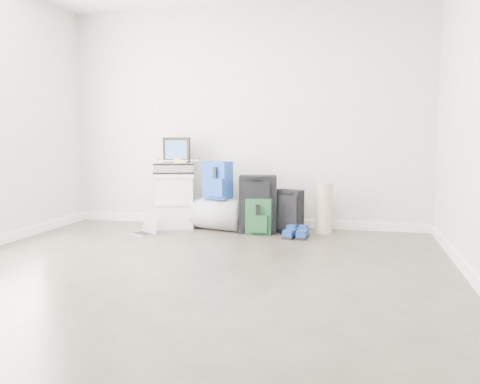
% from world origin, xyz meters
% --- Properties ---
extents(ground, '(5.00, 5.00, 0.00)m').
position_xyz_m(ground, '(0.00, 0.00, 0.00)').
color(ground, '#362E27').
rests_on(ground, ground).
extents(room_envelope, '(4.52, 5.02, 2.71)m').
position_xyz_m(room_envelope, '(0.00, 0.02, 1.72)').
color(room_envelope, silver).
rests_on(room_envelope, ground).
extents(boxes_stack, '(0.57, 0.52, 0.67)m').
position_xyz_m(boxes_stack, '(-0.82, 2.18, 0.34)').
color(boxes_stack, silver).
rests_on(boxes_stack, ground).
extents(briefcase, '(0.56, 0.48, 0.14)m').
position_xyz_m(briefcase, '(-0.82, 2.18, 0.74)').
color(briefcase, '#B2B2B7').
rests_on(briefcase, boxes_stack).
extents(painting, '(0.39, 0.14, 0.30)m').
position_xyz_m(painting, '(-0.82, 2.28, 0.96)').
color(painting, black).
rests_on(painting, briefcase).
extents(drone, '(0.45, 0.45, 0.05)m').
position_xyz_m(drone, '(-0.74, 2.16, 0.83)').
color(drone, gold).
rests_on(drone, briefcase).
extents(duffel_bag, '(0.70, 0.53, 0.38)m').
position_xyz_m(duffel_bag, '(-0.25, 2.15, 0.19)').
color(duffel_bag, gray).
rests_on(duffel_bag, ground).
extents(blue_backpack, '(0.37, 0.32, 0.45)m').
position_xyz_m(blue_backpack, '(-0.25, 2.12, 0.60)').
color(blue_backpack, '#1840A0').
rests_on(blue_backpack, duffel_bag).
extents(large_suitcase, '(0.47, 0.34, 0.67)m').
position_xyz_m(large_suitcase, '(0.24, 2.08, 0.34)').
color(large_suitcase, black).
rests_on(large_suitcase, ground).
extents(green_backpack, '(0.30, 0.22, 0.42)m').
position_xyz_m(green_backpack, '(0.28, 1.98, 0.20)').
color(green_backpack, '#12341A').
rests_on(green_backpack, ground).
extents(carry_on, '(0.36, 0.29, 0.51)m').
position_xyz_m(carry_on, '(0.60, 2.12, 0.25)').
color(carry_on, black).
rests_on(carry_on, ground).
extents(shoes, '(0.28, 0.30, 0.10)m').
position_xyz_m(shoes, '(0.73, 1.87, 0.05)').
color(shoes, black).
rests_on(shoes, ground).
extents(rolled_rug, '(0.19, 0.19, 0.58)m').
position_xyz_m(rolled_rug, '(1.00, 2.21, 0.29)').
color(rolled_rug, tan).
rests_on(rolled_rug, ground).
extents(laptop, '(0.36, 0.34, 0.21)m').
position_xyz_m(laptop, '(-0.99, 1.69, 0.05)').
color(laptop, silver).
rests_on(laptop, ground).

